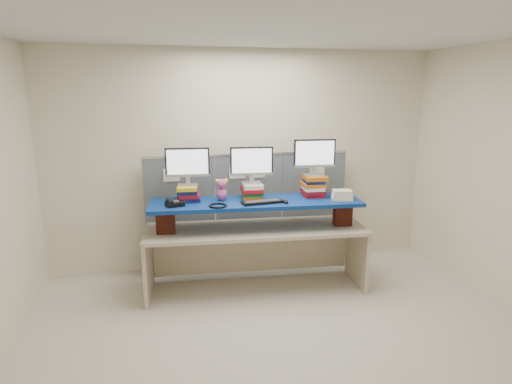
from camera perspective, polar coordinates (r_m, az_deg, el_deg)
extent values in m
cube|color=beige|center=(3.65, 4.76, -0.75)|extent=(5.00, 4.00, 2.80)
cube|color=beige|center=(4.22, 4.37, -19.48)|extent=(5.00, 4.00, 0.01)
cube|color=silver|center=(3.58, 5.22, 21.49)|extent=(5.00, 4.00, 0.01)
cube|color=#51585F|center=(5.38, -10.05, -3.41)|extent=(0.85, 0.05, 1.50)
cube|color=#51585F|center=(5.49, -0.97, -2.88)|extent=(0.85, 0.05, 1.50)
cube|color=#51585F|center=(5.72, 7.56, -2.31)|extent=(0.85, 0.05, 1.50)
cube|color=silver|center=(5.32, -1.00, 5.05)|extent=(2.60, 0.06, 0.03)
cube|color=silver|center=(5.22, -11.19, 2.23)|extent=(0.20, 0.00, 0.16)
cube|color=silver|center=(5.30, -2.51, 2.64)|extent=(0.20, 0.00, 0.16)
cube|color=silver|center=(5.35, 0.12, 2.76)|extent=(0.20, 0.00, 0.16)
cube|color=silver|center=(5.58, 8.16, 3.07)|extent=(0.20, 0.00, 0.16)
cube|color=beige|center=(4.91, 0.00, -5.01)|extent=(2.55, 0.93, 0.04)
cube|color=beige|center=(5.03, -14.20, -9.59)|extent=(0.10, 0.68, 0.72)
cube|color=beige|center=(5.34, 13.30, -8.15)|extent=(0.10, 0.68, 0.72)
cube|color=maroon|center=(4.78, -11.96, -3.82)|extent=(0.21, 0.13, 0.28)
cube|color=maroon|center=(5.05, 11.47, -2.86)|extent=(0.21, 0.13, 0.28)
cube|color=navy|center=(4.82, 0.00, -1.41)|extent=(2.40, 0.78, 0.04)
cube|color=#11184D|center=(4.88, -8.97, -0.85)|extent=(0.25, 0.28, 0.05)
cube|color=maroon|center=(4.86, -8.87, -0.38)|extent=(0.25, 0.29, 0.04)
cube|color=#11184D|center=(4.86, -9.12, 0.14)|extent=(0.25, 0.31, 0.04)
cube|color=yellow|center=(4.84, -9.13, 0.60)|extent=(0.25, 0.29, 0.04)
cube|color=#C46512|center=(4.92, -0.60, -0.59)|extent=(0.24, 0.30, 0.04)
cube|color=#1A6229|center=(4.91, -0.53, -0.15)|extent=(0.25, 0.29, 0.04)
cube|color=maroon|center=(4.90, -0.58, 0.34)|extent=(0.25, 0.31, 0.04)
cube|color=white|center=(4.90, -0.47, 0.88)|extent=(0.23, 0.28, 0.05)
cube|color=maroon|center=(5.07, 7.57, -0.29)|extent=(0.25, 0.30, 0.04)
cube|color=maroon|center=(5.06, 7.61, 0.15)|extent=(0.25, 0.31, 0.04)
cube|color=white|center=(5.04, 7.55, 0.56)|extent=(0.25, 0.31, 0.03)
cube|color=#C46512|center=(5.04, 7.59, 1.00)|extent=(0.25, 0.29, 0.04)
cube|color=#11184D|center=(5.04, 7.67, 1.46)|extent=(0.25, 0.29, 0.04)
cube|color=#C46512|center=(5.02, 7.84, 1.92)|extent=(0.26, 0.27, 0.05)
cube|color=#ACACB1|center=(4.84, -9.01, 0.96)|extent=(0.22, 0.15, 0.01)
cube|color=#ACACB1|center=(4.83, -9.04, 1.55)|extent=(0.05, 0.04, 0.09)
cube|color=black|center=(4.79, -9.13, 3.95)|extent=(0.49, 0.07, 0.32)
cube|color=silver|center=(4.77, -9.11, 3.91)|extent=(0.45, 0.04, 0.28)
cube|color=#ACACB1|center=(4.88, -0.58, 1.20)|extent=(0.22, 0.15, 0.01)
cube|color=#ACACB1|center=(4.87, -0.58, 1.79)|extent=(0.05, 0.04, 0.09)
cube|color=black|center=(4.83, -0.59, 4.16)|extent=(0.49, 0.07, 0.32)
cube|color=silver|center=(4.81, -0.54, 4.12)|extent=(0.45, 0.04, 0.28)
cube|color=#ACACB1|center=(5.01, 7.72, 2.26)|extent=(0.22, 0.15, 0.01)
cube|color=#ACACB1|center=(5.00, 7.74, 2.84)|extent=(0.05, 0.04, 0.09)
cube|color=black|center=(4.97, 7.81, 5.16)|extent=(0.49, 0.07, 0.32)
cube|color=silver|center=(4.95, 7.89, 5.12)|extent=(0.45, 0.04, 0.28)
cube|color=black|center=(4.70, 0.87, -1.34)|extent=(0.47, 0.20, 0.03)
cube|color=#333336|center=(4.70, 0.87, -1.16)|extent=(0.41, 0.15, 0.00)
ellipsoid|color=black|center=(4.72, 3.96, -1.28)|extent=(0.07, 0.11, 0.03)
cube|color=black|center=(4.68, -10.78, -1.54)|extent=(0.21, 0.20, 0.04)
cube|color=#333336|center=(4.67, -10.80, -1.23)|extent=(0.11, 0.11, 0.01)
cube|color=black|center=(4.65, -11.44, -1.17)|extent=(0.08, 0.17, 0.03)
torus|color=black|center=(4.59, -5.11, -1.81)|extent=(0.23, 0.23, 0.02)
ellipsoid|color=#D2508E|center=(4.83, -4.56, -0.31)|extent=(0.12, 0.11, 0.14)
sphere|color=#D2508E|center=(4.80, -4.59, 1.12)|extent=(0.11, 0.11, 0.11)
sphere|color=yellow|center=(4.79, -5.18, 1.47)|extent=(0.05, 0.05, 0.05)
sphere|color=yellow|center=(4.80, -4.02, 1.53)|extent=(0.05, 0.05, 0.05)
cube|color=beige|center=(4.95, 11.37, -0.84)|extent=(0.27, 0.24, 0.03)
cube|color=beige|center=(4.94, 11.38, -0.53)|extent=(0.26, 0.22, 0.03)
cube|color=beige|center=(4.94, 11.40, -0.22)|extent=(0.25, 0.21, 0.03)
cube|color=beige|center=(4.93, 11.41, 0.09)|extent=(0.24, 0.20, 0.03)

